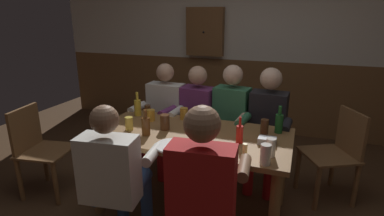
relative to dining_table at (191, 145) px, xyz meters
The scene contains 28 objects.
back_wall_upper 2.55m from the dining_table, 90.00° to the left, with size 6.09×0.12×1.46m, color silver.
back_wall_wainscot 2.27m from the dining_table, 90.00° to the left, with size 6.09×0.12×1.07m, color brown.
dining_table is the anchor object (origin of this frame).
person_0 0.86m from the dining_table, 131.57° to the left, with size 0.55×0.52×1.21m.
person_1 0.69m from the dining_table, 106.86° to the left, with size 0.55×0.58×1.21m.
person_2 0.68m from the dining_table, 74.49° to the left, with size 0.53×0.55×1.24m.
person_3 0.87m from the dining_table, 49.32° to the left, with size 0.52×0.53×1.23m.
person_4 0.73m from the dining_table, 118.66° to the right, with size 0.58×0.57×1.16m.
person_5 0.74m from the dining_table, 63.20° to the right, with size 0.58×0.53×1.23m.
chair_empty_near_right 1.53m from the dining_table, behind, with size 0.51×0.51×0.88m.
chair_empty_near_left 1.41m from the dining_table, 27.77° to the left, with size 0.59×0.59×0.88m.
table_candle 0.59m from the dining_table, 25.97° to the right, with size 0.04×0.04×0.08m, color #F9E08C.
condiment_caddy 0.66m from the dining_table, ahead, with size 0.14×0.10×0.05m, color #B2B7BC.
plate_0 0.34m from the dining_table, 95.93° to the right, with size 0.28×0.28×0.01m, color white.
plate_1 0.25m from the dining_table, 68.76° to the left, with size 0.21×0.21×0.01m, color white.
bottle_0 0.78m from the dining_table, 20.83° to the left, with size 0.07×0.07×0.24m.
bottle_1 0.75m from the dining_table, 158.01° to the left, with size 0.07×0.07×0.24m.
bottle_2 0.43m from the dining_table, 154.39° to the right, with size 0.07×0.07×0.22m.
bottle_3 0.48m from the dining_table, ahead, with size 0.06×0.06×0.22m.
pint_glass_0 0.75m from the dining_table, 17.68° to the right, with size 0.07×0.07×0.14m, color white.
pint_glass_1 0.53m from the dining_table, 160.05° to the left, with size 0.08×0.08×0.11m, color gold.
pint_glass_2 0.58m from the dining_table, 168.19° to the right, with size 0.07×0.07×0.12m, color #E5C64C.
pint_glass_3 0.68m from the dining_table, 151.76° to the left, with size 0.06×0.06×0.10m, color #4C2D19.
pint_glass_4 0.41m from the dining_table, 120.74° to the left, with size 0.08×0.08×0.11m, color gold.
pint_glass_5 0.65m from the dining_table, 19.13° to the left, with size 0.07×0.07×0.13m, color #4C2D19.
pint_glass_6 0.30m from the dining_table, behind, with size 0.08×0.08×0.14m, color #4C2D19.
pint_glass_7 0.79m from the dining_table, 28.38° to the right, with size 0.07×0.07×0.15m, color white.
wall_dart_cabinet 2.37m from the dining_table, 104.83° to the left, with size 0.56×0.15×0.70m.
Camera 1 is at (0.86, -2.14, 1.73)m, focal length 28.67 mm.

